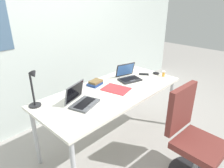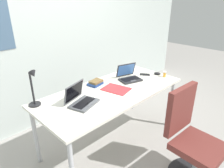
{
  "view_description": "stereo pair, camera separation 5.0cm",
  "coord_description": "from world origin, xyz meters",
  "px_view_note": "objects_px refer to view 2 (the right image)",
  "views": [
    {
      "loc": [
        -1.56,
        -1.48,
        1.76
      ],
      "look_at": [
        0.0,
        0.0,
        0.82
      ],
      "focal_mm": 32.49,
      "sensor_mm": 36.0,
      "label": 1
    },
    {
      "loc": [
        -1.52,
        -1.51,
        1.76
      ],
      "look_at": [
        0.0,
        0.0,
        0.82
      ],
      "focal_mm": 32.49,
      "sensor_mm": 36.0,
      "label": 2
    }
  ],
  "objects_px": {
    "computer_mouse": "(157,73)",
    "pill_bottle": "(165,74)",
    "laptop_center": "(81,100)",
    "office_chair": "(191,144)",
    "cell_phone": "(145,74)",
    "paper_folder_front_left": "(116,89)",
    "desk_lamp": "(34,88)",
    "laptop_front_left": "(129,77)",
    "book_stack": "(96,83)"
  },
  "relations": [
    {
      "from": "desk_lamp",
      "to": "pill_bottle",
      "type": "bearing_deg",
      "value": -16.79
    },
    {
      "from": "laptop_front_left",
      "to": "paper_folder_front_left",
      "type": "height_order",
      "value": "laptop_front_left"
    },
    {
      "from": "laptop_front_left",
      "to": "office_chair",
      "type": "distance_m",
      "value": 1.11
    },
    {
      "from": "desk_lamp",
      "to": "office_chair",
      "type": "distance_m",
      "value": 1.65
    },
    {
      "from": "desk_lamp",
      "to": "book_stack",
      "type": "distance_m",
      "value": 0.79
    },
    {
      "from": "laptop_front_left",
      "to": "book_stack",
      "type": "relative_size",
      "value": 1.69
    },
    {
      "from": "computer_mouse",
      "to": "cell_phone",
      "type": "relative_size",
      "value": 0.71
    },
    {
      "from": "desk_lamp",
      "to": "cell_phone",
      "type": "xyz_separation_m",
      "value": [
        1.48,
        -0.25,
        -0.19
      ]
    },
    {
      "from": "office_chair",
      "to": "computer_mouse",
      "type": "bearing_deg",
      "value": 53.2
    },
    {
      "from": "paper_folder_front_left",
      "to": "office_chair",
      "type": "height_order",
      "value": "office_chair"
    },
    {
      "from": "laptop_front_left",
      "to": "paper_folder_front_left",
      "type": "xyz_separation_m",
      "value": [
        -0.34,
        -0.09,
        -0.04
      ]
    },
    {
      "from": "pill_bottle",
      "to": "office_chair",
      "type": "height_order",
      "value": "office_chair"
    },
    {
      "from": "cell_phone",
      "to": "desk_lamp",
      "type": "bearing_deg",
      "value": 135.44
    },
    {
      "from": "book_stack",
      "to": "laptop_front_left",
      "type": "bearing_deg",
      "value": -23.64
    },
    {
      "from": "laptop_center",
      "to": "paper_folder_front_left",
      "type": "relative_size",
      "value": 1.13
    },
    {
      "from": "desk_lamp",
      "to": "laptop_front_left",
      "type": "xyz_separation_m",
      "value": [
        1.19,
        -0.2,
        -0.16
      ]
    },
    {
      "from": "computer_mouse",
      "to": "paper_folder_front_left",
      "type": "height_order",
      "value": "computer_mouse"
    },
    {
      "from": "pill_bottle",
      "to": "paper_folder_front_left",
      "type": "relative_size",
      "value": 0.25
    },
    {
      "from": "laptop_front_left",
      "to": "cell_phone",
      "type": "bearing_deg",
      "value": -8.88
    },
    {
      "from": "laptop_front_left",
      "to": "pill_bottle",
      "type": "relative_size",
      "value": 4.17
    },
    {
      "from": "computer_mouse",
      "to": "office_chair",
      "type": "xyz_separation_m",
      "value": [
        -0.64,
        -0.85,
        -0.36
      ]
    },
    {
      "from": "computer_mouse",
      "to": "paper_folder_front_left",
      "type": "distance_m",
      "value": 0.76
    },
    {
      "from": "pill_bottle",
      "to": "cell_phone",
      "type": "bearing_deg",
      "value": 117.71
    },
    {
      "from": "desk_lamp",
      "to": "laptop_front_left",
      "type": "height_order",
      "value": "desk_lamp"
    },
    {
      "from": "computer_mouse",
      "to": "book_stack",
      "type": "distance_m",
      "value": 0.91
    },
    {
      "from": "cell_phone",
      "to": "pill_bottle",
      "type": "xyz_separation_m",
      "value": [
        0.12,
        -0.24,
        0.04
      ]
    },
    {
      "from": "laptop_front_left",
      "to": "book_stack",
      "type": "distance_m",
      "value": 0.46
    },
    {
      "from": "laptop_front_left",
      "to": "computer_mouse",
      "type": "bearing_deg",
      "value": -21.29
    },
    {
      "from": "laptop_front_left",
      "to": "cell_phone",
      "type": "xyz_separation_m",
      "value": [
        0.29,
        -0.05,
        -0.04
      ]
    },
    {
      "from": "laptop_front_left",
      "to": "office_chair",
      "type": "height_order",
      "value": "office_chair"
    },
    {
      "from": "book_stack",
      "to": "office_chair",
      "type": "relative_size",
      "value": 0.2
    },
    {
      "from": "laptop_front_left",
      "to": "desk_lamp",
      "type": "bearing_deg",
      "value": 170.31
    },
    {
      "from": "computer_mouse",
      "to": "pill_bottle",
      "type": "xyz_separation_m",
      "value": [
        -0.0,
        -0.12,
        0.02
      ]
    },
    {
      "from": "desk_lamp",
      "to": "office_chair",
      "type": "height_order",
      "value": "desk_lamp"
    },
    {
      "from": "pill_bottle",
      "to": "book_stack",
      "type": "xyz_separation_m",
      "value": [
        -0.84,
        0.47,
        -0.01
      ]
    },
    {
      "from": "cell_phone",
      "to": "paper_folder_front_left",
      "type": "relative_size",
      "value": 0.44
    },
    {
      "from": "computer_mouse",
      "to": "cell_phone",
      "type": "bearing_deg",
      "value": 120.37
    },
    {
      "from": "laptop_front_left",
      "to": "office_chair",
      "type": "xyz_separation_m",
      "value": [
        -0.22,
        -1.02,
        -0.38
      ]
    },
    {
      "from": "laptop_center",
      "to": "cell_phone",
      "type": "distance_m",
      "value": 1.13
    },
    {
      "from": "cell_phone",
      "to": "book_stack",
      "type": "bearing_deg",
      "value": 127.08
    },
    {
      "from": "book_stack",
      "to": "pill_bottle",
      "type": "bearing_deg",
      "value": -29.11
    },
    {
      "from": "cell_phone",
      "to": "book_stack",
      "type": "distance_m",
      "value": 0.75
    },
    {
      "from": "laptop_front_left",
      "to": "office_chair",
      "type": "bearing_deg",
      "value": -102.1
    },
    {
      "from": "cell_phone",
      "to": "office_chair",
      "type": "relative_size",
      "value": 0.14
    },
    {
      "from": "desk_lamp",
      "to": "paper_folder_front_left",
      "type": "bearing_deg",
      "value": -18.96
    },
    {
      "from": "laptop_center",
      "to": "office_chair",
      "type": "height_order",
      "value": "office_chair"
    },
    {
      "from": "laptop_front_left",
      "to": "computer_mouse",
      "type": "relative_size",
      "value": 3.43
    },
    {
      "from": "office_chair",
      "to": "cell_phone",
      "type": "bearing_deg",
      "value": 62.32
    },
    {
      "from": "pill_bottle",
      "to": "laptop_front_left",
      "type": "bearing_deg",
      "value": 145.88
    },
    {
      "from": "pill_bottle",
      "to": "book_stack",
      "type": "relative_size",
      "value": 0.4
    }
  ]
}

